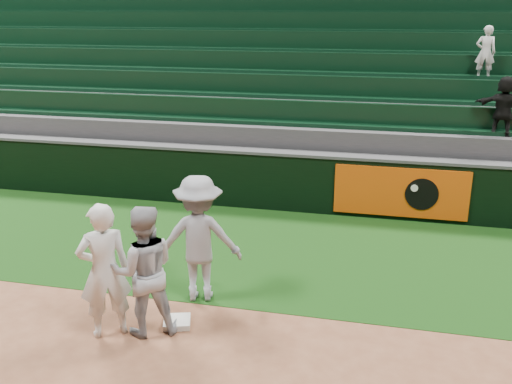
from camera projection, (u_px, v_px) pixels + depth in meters
ground at (165, 336)px, 7.43m from camera, size 70.00×70.00×0.00m
foul_grass at (227, 246)px, 10.21m from camera, size 36.00×4.20×0.01m
first_base at (177, 322)px, 7.69m from camera, size 0.44×0.44×0.08m
first_baseman at (104, 271)px, 7.22m from camera, size 0.79×0.74×1.81m
baserunner at (144, 271)px, 7.28m from camera, size 1.06×0.97×1.76m
base_coach at (199, 239)px, 8.13m from camera, size 1.33×0.94×1.87m
field_wall at (256, 178)px, 12.04m from camera, size 36.00×0.45×1.25m
stadium_seating at (287, 100)px, 15.21m from camera, size 36.00×5.95×5.59m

